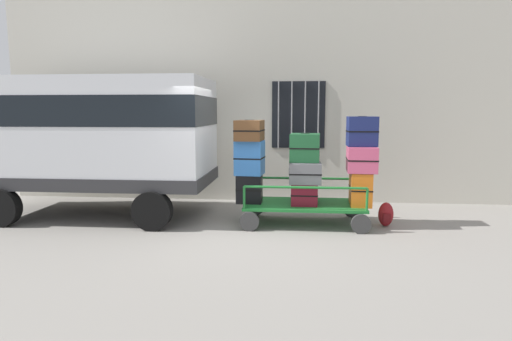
# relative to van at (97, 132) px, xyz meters

# --- Properties ---
(ground_plane) EXTENTS (40.00, 40.00, 0.00)m
(ground_plane) POSITION_rel_van_xyz_m (3.10, -0.76, -1.67)
(ground_plane) COLOR gray
(building_wall) EXTENTS (12.00, 0.38, 5.00)m
(building_wall) POSITION_rel_van_xyz_m (3.10, 1.88, 0.83)
(building_wall) COLOR beige
(building_wall) RESTS_ON ground
(van) EXTENTS (4.44, 2.14, 2.71)m
(van) POSITION_rel_van_xyz_m (0.00, 0.00, 0.00)
(van) COLOR silver
(van) RESTS_ON ground
(luggage_cart) EXTENTS (2.26, 1.22, 0.39)m
(luggage_cart) POSITION_rel_van_xyz_m (4.07, -0.32, -1.34)
(luggage_cart) COLOR #1E722D
(luggage_cart) RESTS_ON ground
(cart_railing) EXTENTS (2.15, 1.08, 0.41)m
(cart_railing) POSITION_rel_van_xyz_m (4.07, -0.32, -0.94)
(cart_railing) COLOR #1E722D
(cart_railing) RESTS_ON luggage_cart
(suitcase_left_bottom) EXTENTS (0.48, 0.36, 0.52)m
(suitcase_left_bottom) POSITION_rel_van_xyz_m (3.06, -0.36, -1.02)
(suitcase_left_bottom) COLOR black
(suitcase_left_bottom) RESTS_ON luggage_cart
(suitcase_left_middle) EXTENTS (0.55, 0.56, 0.63)m
(suitcase_left_middle) POSITION_rel_van_xyz_m (3.06, -0.29, -0.44)
(suitcase_left_middle) COLOR #3372C6
(suitcase_left_middle) RESTS_ON suitcase_left_bottom
(suitcase_left_top) EXTENTS (0.52, 0.67, 0.38)m
(suitcase_left_top) POSITION_rel_van_xyz_m (3.06, -0.32, 0.06)
(suitcase_left_top) COLOR brown
(suitcase_left_top) RESTS_ON suitcase_left_middle
(suitcase_midleft_bottom) EXTENTS (0.49, 0.63, 0.40)m
(suitcase_midleft_bottom) POSITION_rel_van_xyz_m (4.07, -0.35, -1.08)
(suitcase_midleft_bottom) COLOR maroon
(suitcase_midleft_bottom) RESTS_ON luggage_cart
(suitcase_midleft_middle) EXTENTS (0.59, 0.81, 0.38)m
(suitcase_midleft_middle) POSITION_rel_van_xyz_m (4.07, -0.34, -0.69)
(suitcase_midleft_middle) COLOR slate
(suitcase_midleft_middle) RESTS_ON suitcase_midleft_bottom
(suitcase_midleft_top) EXTENTS (0.57, 0.58, 0.51)m
(suitcase_midleft_top) POSITION_rel_van_xyz_m (4.07, -0.34, -0.24)
(suitcase_midleft_top) COLOR #194C28
(suitcase_midleft_top) RESTS_ON suitcase_midleft_middle
(suitcase_center_bottom) EXTENTS (0.41, 0.72, 0.61)m
(suitcase_center_bottom) POSITION_rel_van_xyz_m (5.09, -0.33, -0.98)
(suitcase_center_bottom) COLOR orange
(suitcase_center_bottom) RESTS_ON luggage_cart
(suitcase_center_middle) EXTENTS (0.56, 0.67, 0.46)m
(suitcase_center_middle) POSITION_rel_van_xyz_m (5.09, -0.36, -0.44)
(suitcase_center_middle) COLOR #CC4C72
(suitcase_center_middle) RESTS_ON suitcase_center_bottom
(suitcase_center_top) EXTENTS (0.53, 0.42, 0.54)m
(suitcase_center_top) POSITION_rel_van_xyz_m (5.09, -0.29, 0.05)
(suitcase_center_top) COLOR navy
(suitcase_center_top) RESTS_ON suitcase_center_middle
(backpack) EXTENTS (0.27, 0.22, 0.44)m
(backpack) POSITION_rel_van_xyz_m (5.55, -0.36, -1.45)
(backpack) COLOR maroon
(backpack) RESTS_ON ground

